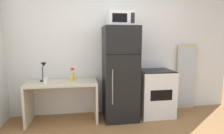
# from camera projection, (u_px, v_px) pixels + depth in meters

# --- Properties ---
(wall_back_white) EXTENTS (5.00, 0.10, 2.60)m
(wall_back_white) POSITION_uv_depth(u_px,v_px,m) (117.00, 50.00, 3.90)
(wall_back_white) COLOR silver
(wall_back_white) RESTS_ON ground
(desk) EXTENTS (1.27, 0.60, 0.75)m
(desk) POSITION_uv_depth(u_px,v_px,m) (63.00, 93.00, 3.49)
(desk) COLOR beige
(desk) RESTS_ON ground
(desk_lamp) EXTENTS (0.14, 0.12, 0.35)m
(desk_lamp) POSITION_uv_depth(u_px,v_px,m) (43.00, 69.00, 3.45)
(desk_lamp) COLOR black
(desk_lamp) RESTS_ON desk
(spray_bottle) EXTENTS (0.06, 0.06, 0.25)m
(spray_bottle) POSITION_uv_depth(u_px,v_px,m) (73.00, 76.00, 3.50)
(spray_bottle) COLOR yellow
(spray_bottle) RESTS_ON desk
(coffee_mug) EXTENTS (0.08, 0.08, 0.09)m
(coffee_mug) POSITION_uv_depth(u_px,v_px,m) (45.00, 80.00, 3.34)
(coffee_mug) COLOR white
(coffee_mug) RESTS_ON desk
(refrigerator) EXTENTS (0.62, 0.68, 1.76)m
(refrigerator) POSITION_uv_depth(u_px,v_px,m) (120.00, 73.00, 3.57)
(refrigerator) COLOR black
(refrigerator) RESTS_ON ground
(microwave) EXTENTS (0.46, 0.35, 0.26)m
(microwave) POSITION_uv_depth(u_px,v_px,m) (121.00, 19.00, 3.40)
(microwave) COLOR silver
(microwave) RESTS_ON refrigerator
(oven_range) EXTENTS (0.66, 0.61, 1.10)m
(oven_range) POSITION_uv_depth(u_px,v_px,m) (155.00, 92.00, 3.78)
(oven_range) COLOR white
(oven_range) RESTS_ON ground
(leaning_mirror) EXTENTS (0.44, 0.03, 1.40)m
(leaning_mirror) POSITION_uv_depth(u_px,v_px,m) (186.00, 77.00, 4.12)
(leaning_mirror) COLOR #C6B793
(leaning_mirror) RESTS_ON ground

